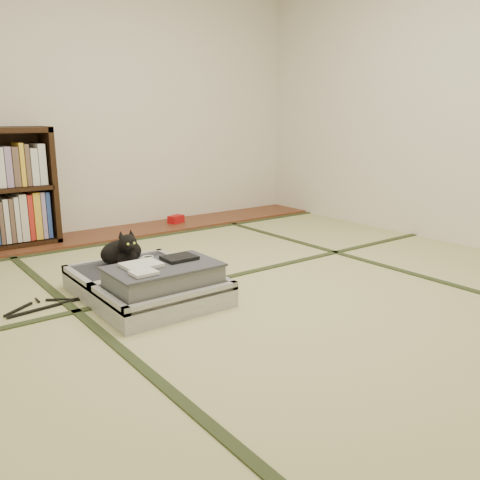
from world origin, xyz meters
TOP-DOWN VIEW (x-y plane):
  - floor at (0.00, 0.00)m, footprint 4.50×4.50m
  - wood_strip at (0.00, 2.00)m, footprint 4.00×0.50m
  - red_item at (0.55, 2.03)m, footprint 0.17×0.14m
  - room_shell at (0.00, 0.00)m, footprint 4.50×4.50m
  - tatami_borders at (0.00, 0.49)m, footprint 4.00×4.50m
  - suitcase at (-0.59, 0.35)m, footprint 0.66×0.89m
  - cat at (-0.61, 0.65)m, footprint 0.30×0.30m
  - cable_coil at (-0.43, 0.69)m, footprint 0.09×0.09m
  - hanger at (-1.12, 0.58)m, footprint 0.42×0.21m

SIDE VIEW (x-z plane):
  - floor at x=0.00m, z-range 0.00..0.00m
  - tatami_borders at x=0.00m, z-range 0.00..0.01m
  - hanger at x=-1.12m, z-range 0.00..0.01m
  - wood_strip at x=0.00m, z-range 0.00..0.02m
  - red_item at x=0.55m, z-range 0.02..0.09m
  - suitcase at x=-0.59m, z-range -0.04..0.22m
  - cable_coil at x=-0.43m, z-range 0.13..0.15m
  - cat at x=-0.61m, z-range 0.10..0.33m
  - room_shell at x=0.00m, z-range -0.79..3.71m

